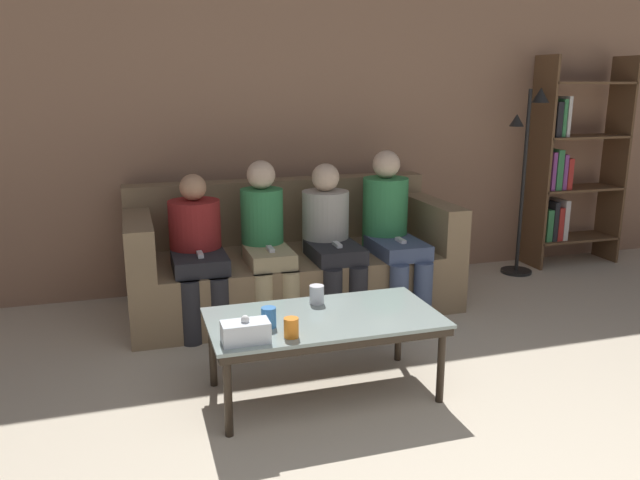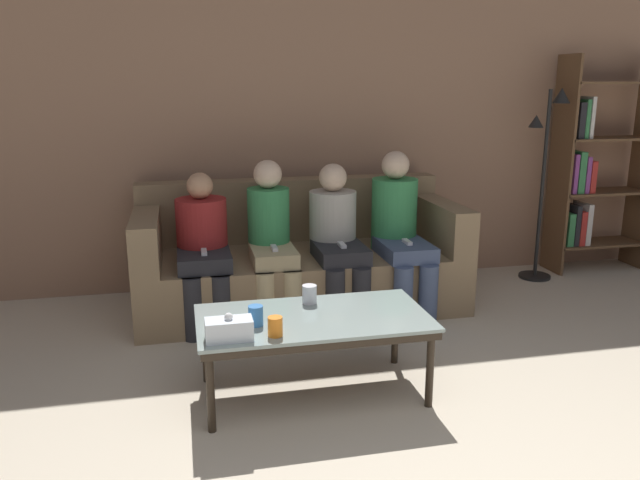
{
  "view_description": "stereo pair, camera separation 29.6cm",
  "coord_description": "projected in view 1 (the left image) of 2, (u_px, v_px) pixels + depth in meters",
  "views": [
    {
      "loc": [
        -1.09,
        -1.21,
        1.6
      ],
      "look_at": [
        0.0,
        2.33,
        0.66
      ],
      "focal_mm": 35.0,
      "sensor_mm": 36.0,
      "label": 1
    },
    {
      "loc": [
        -0.81,
        -1.28,
        1.6
      ],
      "look_at": [
        0.0,
        2.33,
        0.66
      ],
      "focal_mm": 35.0,
      "sensor_mm": 36.0,
      "label": 2
    }
  ],
  "objects": [
    {
      "name": "standing_lamp",
      "position": [
        526.0,
        162.0,
        5.19
      ],
      "size": [
        0.31,
        0.26,
        1.56
      ],
      "color": "black",
      "rests_on": "ground_plane"
    },
    {
      "name": "couch",
      "position": [
        291.0,
        262.0,
        4.58
      ],
      "size": [
        2.3,
        0.99,
        0.89
      ],
      "color": "#897051",
      "rests_on": "ground_plane"
    },
    {
      "name": "cup_near_left",
      "position": [
        269.0,
        317.0,
        3.05
      ],
      "size": [
        0.07,
        0.07,
        0.1
      ],
      "color": "#3372BF",
      "rests_on": "coffee_table"
    },
    {
      "name": "bookshelf",
      "position": [
        567.0,
        170.0,
        5.5
      ],
      "size": [
        0.83,
        0.32,
        1.83
      ],
      "color": "brown",
      "rests_on": "ground_plane"
    },
    {
      "name": "coffee_table",
      "position": [
        324.0,
        324.0,
        3.21
      ],
      "size": [
        1.19,
        0.63,
        0.43
      ],
      "color": "#8C9E99",
      "rests_on": "ground_plane"
    },
    {
      "name": "cup_far_center",
      "position": [
        317.0,
        294.0,
        3.38
      ],
      "size": [
        0.08,
        0.08,
        0.1
      ],
      "color": "silver",
      "rests_on": "coffee_table"
    },
    {
      "name": "wall_back",
      "position": [
        271.0,
        122.0,
        4.86
      ],
      "size": [
        12.0,
        0.06,
        2.6
      ],
      "color": "#9E755B",
      "rests_on": "ground_plane"
    },
    {
      "name": "seated_person_mid_left",
      "position": [
        266.0,
        238.0,
        4.24
      ],
      "size": [
        0.31,
        0.62,
        1.09
      ],
      "color": "tan",
      "rests_on": "ground_plane"
    },
    {
      "name": "seated_person_mid_right",
      "position": [
        330.0,
        235.0,
        4.37
      ],
      "size": [
        0.33,
        0.68,
        1.05
      ],
      "color": "#28282D",
      "rests_on": "ground_plane"
    },
    {
      "name": "seated_person_left_end",
      "position": [
        197.0,
        246.0,
        4.12
      ],
      "size": [
        0.35,
        0.65,
        1.02
      ],
      "color": "#28282D",
      "rests_on": "ground_plane"
    },
    {
      "name": "tissue_box",
      "position": [
        246.0,
        332.0,
        2.87
      ],
      "size": [
        0.22,
        0.12,
        0.13
      ],
      "color": "silver",
      "rests_on": "coffee_table"
    },
    {
      "name": "seated_person_right_end",
      "position": [
        391.0,
        226.0,
        4.5
      ],
      "size": [
        0.33,
        0.71,
        1.13
      ],
      "color": "#47567A",
      "rests_on": "ground_plane"
    },
    {
      "name": "cup_near_right",
      "position": [
        291.0,
        328.0,
        2.93
      ],
      "size": [
        0.07,
        0.07,
        0.09
      ],
      "color": "orange",
      "rests_on": "coffee_table"
    }
  ]
}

